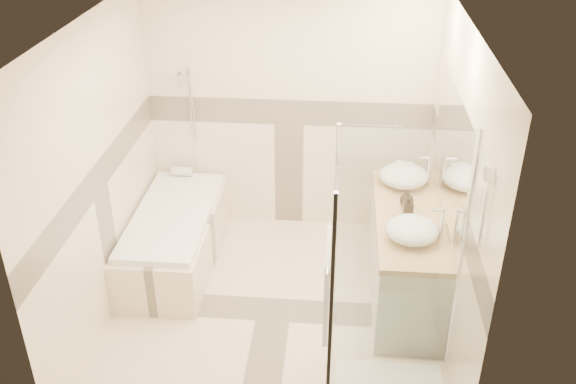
# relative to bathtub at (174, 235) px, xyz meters

# --- Properties ---
(room) EXTENTS (2.82, 3.02, 2.52)m
(room) POSITION_rel_bathtub_xyz_m (1.08, -0.64, 0.95)
(room) COLOR beige
(room) RESTS_ON ground
(bathtub) EXTENTS (0.75, 1.70, 0.56)m
(bathtub) POSITION_rel_bathtub_xyz_m (0.00, 0.00, 0.00)
(bathtub) COLOR beige
(bathtub) RESTS_ON ground
(vanity) EXTENTS (0.58, 1.62, 0.85)m
(vanity) POSITION_rel_bathtub_xyz_m (2.15, -0.35, 0.12)
(vanity) COLOR silver
(vanity) RESTS_ON ground
(shower_enclosure) EXTENTS (0.96, 0.93, 2.04)m
(shower_enclosure) POSITION_rel_bathtub_xyz_m (1.86, -1.62, 0.20)
(shower_enclosure) COLOR beige
(shower_enclosure) RESTS_ON ground
(vessel_sink_near) EXTENTS (0.45, 0.45, 0.18)m
(vessel_sink_near) POSITION_rel_bathtub_xyz_m (2.13, 0.19, 0.63)
(vessel_sink_near) COLOR white
(vessel_sink_near) RESTS_ON vanity
(vessel_sink_far) EXTENTS (0.42, 0.42, 0.17)m
(vessel_sink_far) POSITION_rel_bathtub_xyz_m (2.13, -0.72, 0.63)
(vessel_sink_far) COLOR white
(vessel_sink_far) RESTS_ON vanity
(faucet_near) EXTENTS (0.12, 0.03, 0.30)m
(faucet_near) POSITION_rel_bathtub_xyz_m (2.35, 0.19, 0.72)
(faucet_near) COLOR silver
(faucet_near) RESTS_ON vanity
(faucet_far) EXTENTS (0.12, 0.03, 0.29)m
(faucet_far) POSITION_rel_bathtub_xyz_m (2.35, -0.72, 0.71)
(faucet_far) COLOR silver
(faucet_far) RESTS_ON vanity
(amenity_bottle_a) EXTENTS (0.09, 0.09, 0.17)m
(amenity_bottle_a) POSITION_rel_bathtub_xyz_m (2.13, -0.34, 0.63)
(amenity_bottle_a) COLOR black
(amenity_bottle_a) RESTS_ON vanity
(amenity_bottle_b) EXTENTS (0.14, 0.14, 0.15)m
(amenity_bottle_b) POSITION_rel_bathtub_xyz_m (2.13, -0.19, 0.62)
(amenity_bottle_b) COLOR black
(amenity_bottle_b) RESTS_ON vanity
(folded_towels) EXTENTS (0.23, 0.31, 0.09)m
(folded_towels) POSITION_rel_bathtub_xyz_m (2.13, 0.37, 0.59)
(folded_towels) COLOR silver
(folded_towels) RESTS_ON vanity
(rolled_towel) EXTENTS (0.21, 0.09, 0.09)m
(rolled_towel) POSITION_rel_bathtub_xyz_m (-0.07, 0.73, 0.30)
(rolled_towel) COLOR silver
(rolled_towel) RESTS_ON bathtub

